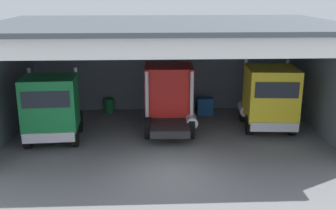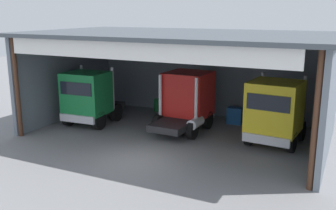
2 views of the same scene
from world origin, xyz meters
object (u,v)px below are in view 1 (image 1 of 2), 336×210
object	(u,v)px
oil_drum	(109,106)
tool_cart	(205,106)
truck_green_yard_outside	(51,108)
truck_red_center_bay	(169,96)
truck_yellow_center_right_bay	(269,97)

from	to	relation	value
oil_drum	tool_cart	distance (m)	5.66
truck_green_yard_outside	oil_drum	distance (m)	5.35
truck_red_center_bay	tool_cart	xyz separation A→B (m)	(2.19, 2.41, -1.27)
tool_cart	truck_yellow_center_right_bay	bearing A→B (deg)	-44.71
truck_yellow_center_right_bay	oil_drum	size ratio (longest dim) A/B	5.37
truck_yellow_center_right_bay	oil_drum	bearing A→B (deg)	-18.00
truck_red_center_bay	truck_yellow_center_right_bay	bearing A→B (deg)	-3.39
truck_red_center_bay	truck_yellow_center_right_bay	xyz separation A→B (m)	(5.08, -0.44, 0.01)
truck_green_yard_outside	tool_cart	world-z (taller)	truck_green_yard_outside
truck_yellow_center_right_bay	oil_drum	distance (m)	9.30
truck_green_yard_outside	tool_cart	bearing A→B (deg)	-156.26
truck_green_yard_outside	truck_red_center_bay	size ratio (longest dim) A/B	0.94
oil_drum	truck_red_center_bay	bearing A→B (deg)	-41.84
truck_green_yard_outside	truck_yellow_center_right_bay	bearing A→B (deg)	-177.20
tool_cart	truck_red_center_bay	bearing A→B (deg)	-132.27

